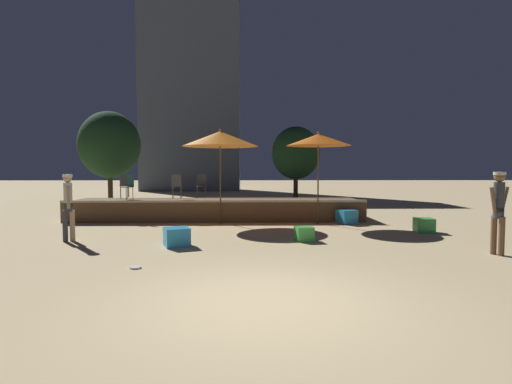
% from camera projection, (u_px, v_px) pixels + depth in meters
% --- Properties ---
extents(ground_plane, '(120.00, 120.00, 0.00)m').
position_uv_depth(ground_plane, '(266.00, 302.00, 5.78)').
color(ground_plane, '#D1B784').
extents(wooden_deck, '(10.93, 2.31, 0.81)m').
position_uv_depth(wooden_deck, '(217.00, 209.00, 15.37)').
color(wooden_deck, brown).
rests_on(wooden_deck, ground).
extents(patio_umbrella_0, '(2.67, 2.67, 3.32)m').
position_uv_depth(patio_umbrella_0, '(220.00, 139.00, 13.97)').
color(patio_umbrella_0, brown).
rests_on(patio_umbrella_0, ground).
extents(patio_umbrella_1, '(2.25, 2.25, 3.22)m').
position_uv_depth(patio_umbrella_1, '(318.00, 140.00, 13.82)').
color(patio_umbrella_1, brown).
rests_on(patio_umbrella_1, ground).
extents(cube_seat_0, '(0.51, 0.51, 0.38)m').
position_uv_depth(cube_seat_0, '(304.00, 234.00, 10.69)').
color(cube_seat_0, '#4CC651').
rests_on(cube_seat_0, ground).
extents(cube_seat_1, '(0.76, 0.76, 0.46)m').
position_uv_depth(cube_seat_1, '(177.00, 237.00, 9.95)').
color(cube_seat_1, '#2D9EDB').
rests_on(cube_seat_1, ground).
extents(cube_seat_2, '(0.73, 0.73, 0.49)m').
position_uv_depth(cube_seat_2, '(347.00, 217.00, 14.00)').
color(cube_seat_2, '#2D9EDB').
rests_on(cube_seat_2, ground).
extents(cube_seat_3, '(0.58, 0.58, 0.43)m').
position_uv_depth(cube_seat_3, '(424.00, 225.00, 12.13)').
color(cube_seat_3, '#4CC651').
rests_on(cube_seat_3, ground).
extents(person_0, '(0.30, 0.49, 1.79)m').
position_uv_depth(person_0, '(68.00, 203.00, 10.55)').
color(person_0, '#3F3F47').
rests_on(person_0, ground).
extents(person_1, '(0.59, 0.31, 1.88)m').
position_uv_depth(person_1, '(499.00, 207.00, 8.89)').
color(person_1, brown).
rests_on(person_1, ground).
extents(bistro_chair_0, '(0.40, 0.40, 0.90)m').
position_uv_depth(bistro_chair_0, '(202.00, 184.00, 15.32)').
color(bistro_chair_0, '#2D3338').
rests_on(bistro_chair_0, wooden_deck).
extents(bistro_chair_1, '(0.40, 0.40, 0.90)m').
position_uv_depth(bistro_chair_1, '(177.00, 184.00, 14.99)').
color(bistro_chair_1, '#47474C').
rests_on(bistro_chair_1, wooden_deck).
extents(bistro_chair_2, '(0.47, 0.47, 0.90)m').
position_uv_depth(bistro_chair_2, '(129.00, 184.00, 14.66)').
color(bistro_chair_2, '#1E4C47').
rests_on(bistro_chair_2, wooden_deck).
extents(bistro_chair_3, '(0.44, 0.44, 0.90)m').
position_uv_depth(bistro_chair_3, '(125.00, 183.00, 15.60)').
color(bistro_chair_3, '#47474C').
rests_on(bistro_chair_3, wooden_deck).
extents(frisbee_disc, '(0.23, 0.23, 0.03)m').
position_uv_depth(frisbee_disc, '(135.00, 267.00, 7.76)').
color(frisbee_disc, white).
rests_on(frisbee_disc, ground).
extents(background_tree_0, '(3.00, 3.00, 4.57)m').
position_uv_depth(background_tree_0, '(296.00, 153.00, 25.01)').
color(background_tree_0, '#3D2B1C').
rests_on(background_tree_0, ground).
extents(background_tree_1, '(3.51, 3.51, 5.25)m').
position_uv_depth(background_tree_1, '(109.00, 145.00, 23.16)').
color(background_tree_1, '#3D2B1C').
rests_on(background_tree_1, ground).
extents(distant_building, '(8.55, 3.32, 15.99)m').
position_uv_depth(distant_building, '(191.00, 99.00, 34.93)').
color(distant_building, '#4C5666').
rests_on(distant_building, ground).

